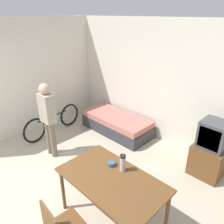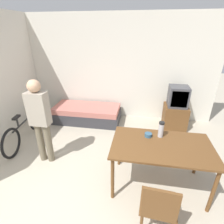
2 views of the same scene
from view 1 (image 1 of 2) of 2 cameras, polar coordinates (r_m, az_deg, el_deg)
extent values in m
plane|color=#B2A893|center=(3.97, -25.01, -22.80)|extent=(20.00, 20.00, 0.00)
cube|color=silver|center=(5.12, 10.21, 8.04)|extent=(5.44, 0.06, 2.70)
cube|color=silver|center=(5.71, -20.00, 8.65)|extent=(0.06, 4.44, 2.70)
cube|color=#333338|center=(5.55, 1.24, -3.69)|extent=(1.79, 0.81, 0.29)
cube|color=#B76B60|center=(5.46, 1.26, -1.69)|extent=(1.74, 0.78, 0.14)
cube|color=brown|center=(4.49, 23.78, -11.42)|extent=(0.56, 0.54, 0.59)
cube|color=#424247|center=(4.21, 25.04, -5.36)|extent=(0.45, 0.42, 0.50)
cube|color=black|center=(4.03, 23.96, -6.46)|extent=(0.37, 0.01, 0.39)
cube|color=brown|center=(3.04, -0.07, -17.21)|extent=(1.45, 0.85, 0.03)
cylinder|color=brown|center=(3.53, -12.70, -19.21)|extent=(0.05, 0.05, 0.74)
cylinder|color=brown|center=(3.85, -3.36, -14.23)|extent=(0.05, 0.05, 0.74)
cylinder|color=brown|center=(3.25, 14.19, -24.30)|extent=(0.05, 0.05, 0.74)
cube|color=brown|center=(2.81, -15.90, -26.24)|extent=(0.38, 0.06, 0.41)
cylinder|color=brown|center=(3.33, -10.23, -26.54)|extent=(0.04, 0.04, 0.42)
torus|color=black|center=(5.90, -11.04, -0.73)|extent=(0.12, 0.60, 0.60)
torus|color=black|center=(5.34, -19.53, -4.58)|extent=(0.12, 0.60, 0.60)
cylinder|color=black|center=(5.53, -15.25, -1.05)|extent=(0.14, 0.83, 0.04)
cylinder|color=black|center=(5.39, -16.96, -0.78)|extent=(0.04, 0.04, 0.20)
cube|color=black|center=(5.34, -17.11, 0.38)|extent=(0.10, 0.21, 0.04)
cylinder|color=#6B604C|center=(4.80, -16.14, -6.31)|extent=(0.12, 0.12, 0.78)
cylinder|color=#6B604C|center=(4.68, -15.14, -7.05)|extent=(0.12, 0.12, 0.78)
cube|color=#9E9384|center=(4.43, -16.64, 0.91)|extent=(0.34, 0.20, 0.59)
sphere|color=tan|center=(4.30, -17.28, 5.79)|extent=(0.21, 0.21, 0.21)
cylinder|color=#B7B7BC|center=(3.07, 2.82, -13.15)|extent=(0.08, 0.08, 0.25)
cylinder|color=black|center=(3.01, 2.87, -11.46)|extent=(0.08, 0.08, 0.03)
cylinder|color=#335670|center=(3.22, -0.14, -13.39)|extent=(0.11, 0.11, 0.06)
camera|label=2|loc=(2.11, -58.69, -1.61)|focal=28.00mm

